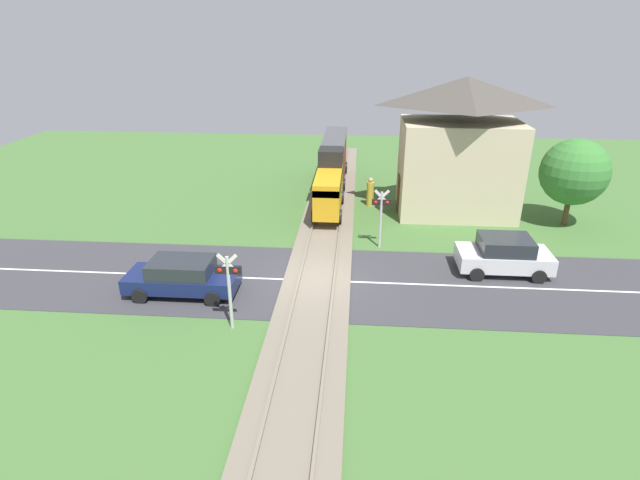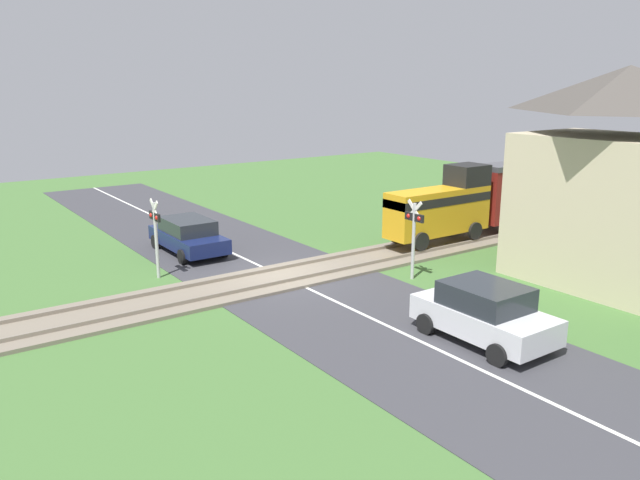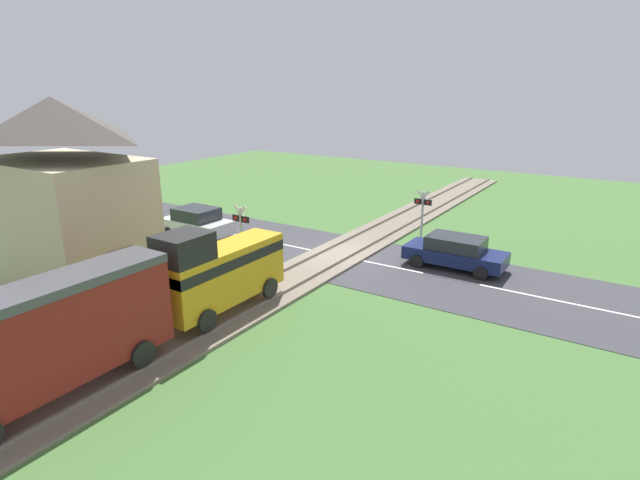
% 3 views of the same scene
% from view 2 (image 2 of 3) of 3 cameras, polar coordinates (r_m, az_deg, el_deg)
% --- Properties ---
extents(ground_plane, '(60.00, 60.00, 0.00)m').
position_cam_2_polar(ground_plane, '(22.62, -3.21, -3.51)').
color(ground_plane, '#426B33').
extents(road_surface, '(48.00, 6.40, 0.02)m').
position_cam_2_polar(road_surface, '(22.61, -3.21, -3.48)').
color(road_surface, '#38383D').
rests_on(road_surface, ground_plane).
extents(track_bed, '(2.80, 48.00, 0.24)m').
position_cam_2_polar(track_bed, '(22.59, -3.22, -3.34)').
color(track_bed, '#756B5B').
rests_on(track_bed, ground_plane).
extents(train, '(1.58, 11.82, 3.18)m').
position_cam_2_polar(train, '(29.50, 15.59, 3.93)').
color(train, gold).
rests_on(train, track_bed).
extents(car_near_crossing, '(4.37, 1.95, 1.45)m').
position_cam_2_polar(car_near_crossing, '(26.24, -11.97, 0.45)').
color(car_near_crossing, '#141E4C').
rests_on(car_near_crossing, ground_plane).
extents(car_far_side, '(3.87, 2.04, 1.62)m').
position_cam_2_polar(car_far_side, '(17.57, 14.79, -6.41)').
color(car_far_side, silver).
rests_on(car_far_side, ground_plane).
extents(crossing_signal_west_approach, '(0.90, 0.18, 2.88)m').
position_cam_2_polar(crossing_signal_west_approach, '(22.91, -14.81, 1.09)').
color(crossing_signal_west_approach, '#B7B7B7').
rests_on(crossing_signal_west_approach, ground_plane).
extents(crossing_signal_east_approach, '(0.90, 0.18, 2.88)m').
position_cam_2_polar(crossing_signal_east_approach, '(22.27, 8.58, 1.04)').
color(crossing_signal_east_approach, '#B7B7B7').
rests_on(crossing_signal_east_approach, ground_plane).
extents(station_building, '(6.75, 4.45, 7.42)m').
position_cam_2_polar(station_building, '(23.39, 25.53, 4.82)').
color(station_building, '#C6B793').
rests_on(station_building, ground_plane).
extents(pedestrian_by_station, '(0.42, 0.42, 1.69)m').
position_cam_2_polar(pedestrian_by_station, '(27.15, 17.18, 0.59)').
color(pedestrian_by_station, gold).
rests_on(pedestrian_by_station, ground_plane).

